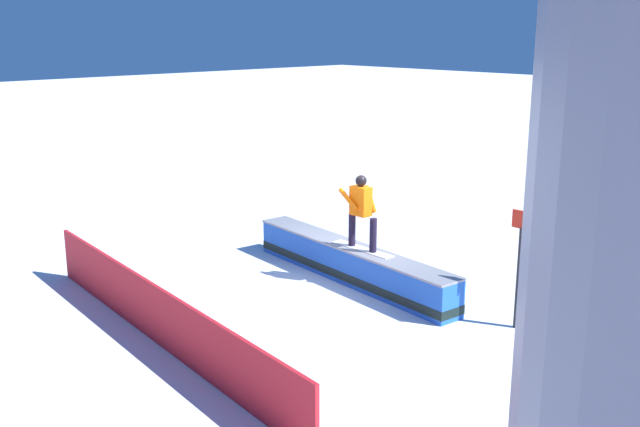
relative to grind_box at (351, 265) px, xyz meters
name	(u,v)px	position (x,y,z in m)	size (l,w,h in m)	color
ground_plane	(351,281)	(0.00, 0.00, -0.34)	(120.00, 120.00, 0.00)	white
grind_box	(351,265)	(0.00, 0.00, 0.00)	(5.52, 1.19, 0.74)	blue
snowboarder	(361,209)	(-0.29, 0.03, 1.21)	(1.50, 0.42, 1.47)	silver
ski_lift	(134,11)	(-7.50, 8.84, 4.70)	(30.22, 5.65, 8.05)	gray
safety_fence	(158,315)	(0.00, 4.43, 0.16)	(8.37, 0.06, 1.00)	red
trail_marker	(520,266)	(-3.59, -0.34, 0.76)	(0.40, 0.10, 2.04)	#262628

